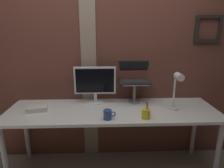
# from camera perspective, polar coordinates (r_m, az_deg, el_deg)

# --- Properties ---
(brick_wall_back) EXTENTS (3.48, 0.15, 2.47)m
(brick_wall_back) POSITION_cam_1_polar(r_m,az_deg,el_deg) (2.29, -3.73, 7.53)
(brick_wall_back) COLOR brown
(brick_wall_back) RESTS_ON ground_plane
(desk) EXTENTS (2.20, 0.65, 0.75)m
(desk) POSITION_cam_1_polar(r_m,az_deg,el_deg) (2.08, 0.10, -9.23)
(desk) COLOR white
(desk) RESTS_ON ground_plane
(monitor) EXTENTS (0.46, 0.18, 0.42)m
(monitor) POSITION_cam_1_polar(r_m,az_deg,el_deg) (2.17, -5.02, 0.52)
(monitor) COLOR white
(monitor) RESTS_ON desk
(laptop_stand) EXTENTS (0.28, 0.22, 0.23)m
(laptop_stand) POSITION_cam_1_polar(r_m,az_deg,el_deg) (2.22, 6.64, -1.49)
(laptop_stand) COLOR gray
(laptop_stand) RESTS_ON desk
(laptop) EXTENTS (0.35, 0.26, 0.23)m
(laptop) POSITION_cam_1_polar(r_m,az_deg,el_deg) (2.24, 6.52, 2.38)
(laptop) COLOR black
(laptop) RESTS_ON laptop_stand
(desk_lamp) EXTENTS (0.12, 0.20, 0.41)m
(desk_lamp) POSITION_cam_1_polar(r_m,az_deg,el_deg) (2.05, 18.45, -0.91)
(desk_lamp) COLOR white
(desk_lamp) RESTS_ON desk
(pen_cup) EXTENTS (0.08, 0.08, 0.18)m
(pen_cup) POSITION_cam_1_polar(r_m,az_deg,el_deg) (1.87, 9.93, -8.57)
(pen_cup) COLOR yellow
(pen_cup) RESTS_ON desk
(coffee_mug) EXTENTS (0.12, 0.08, 0.09)m
(coffee_mug) POSITION_cam_1_polar(r_m,az_deg,el_deg) (1.83, -1.23, -8.97)
(coffee_mug) COLOR #2D4C8C
(coffee_mug) RESTS_ON desk
(paper_clutter_stack) EXTENTS (0.23, 0.18, 0.05)m
(paper_clutter_stack) POSITION_cam_1_polar(r_m,az_deg,el_deg) (2.16, -21.13, -6.71)
(paper_clutter_stack) COLOR silver
(paper_clutter_stack) RESTS_ON desk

